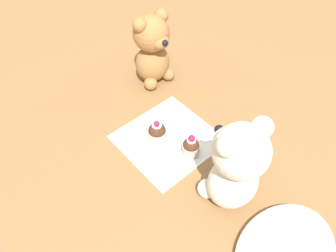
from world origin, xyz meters
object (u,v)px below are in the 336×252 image
object	(u,v)px
cupcake_near_cream_bear	(191,146)
cupcake_near_tan_bear	(157,132)
teddy_bear_tan	(153,49)
teddy_bear_cream	(236,166)
saucer_plate	(157,138)

from	to	relation	value
cupcake_near_cream_bear	cupcake_near_tan_bear	xyz separation A→B (m)	(0.04, -0.09, 0.00)
teddy_bear_tan	cupcake_near_cream_bear	bearing A→B (deg)	-110.35
teddy_bear_cream	saucer_plate	distance (m)	0.27
cupcake_near_cream_bear	saucer_plate	distance (m)	0.10
teddy_bear_cream	cupcake_near_cream_bear	bearing A→B (deg)	-89.05
teddy_bear_tan	cupcake_near_cream_bear	xyz separation A→B (m)	(0.12, 0.29, -0.08)
teddy_bear_tan	saucer_plate	world-z (taller)	teddy_bear_tan
teddy_bear_cream	teddy_bear_tan	xyz separation A→B (m)	(-0.14, -0.44, -0.01)
teddy_bear_cream	cupcake_near_tan_bear	world-z (taller)	teddy_bear_cream
cupcake_near_cream_bear	saucer_plate	size ratio (longest dim) A/B	0.83
teddy_bear_tan	saucer_plate	distance (m)	0.28
saucer_plate	cupcake_near_tan_bear	distance (m)	0.03
cupcake_near_cream_bear	cupcake_near_tan_bear	distance (m)	0.10
teddy_bear_cream	saucer_plate	world-z (taller)	teddy_bear_cream
teddy_bear_tan	cupcake_near_tan_bear	distance (m)	0.27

